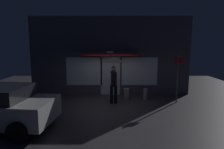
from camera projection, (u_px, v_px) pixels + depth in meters
ground_plane at (110, 106)px, 9.12m from camera, size 18.00×18.00×0.00m
building_facade at (111, 57)px, 11.10m from camera, size 9.03×1.00×4.41m
person_with_umbrella at (114, 68)px, 9.29m from camera, size 1.04×1.04×2.25m
street_sign_post at (178, 76)px, 9.54m from camera, size 0.40×0.07×2.36m
sidewalk_bollard at (127, 94)px, 10.37m from camera, size 0.27×0.27×0.54m
sidewalk_bollard_2 at (146, 94)px, 10.20m from camera, size 0.21×0.21×0.57m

